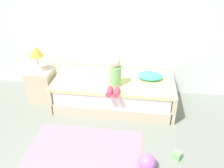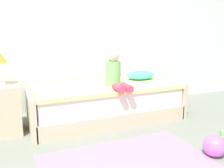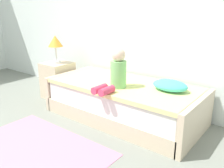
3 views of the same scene
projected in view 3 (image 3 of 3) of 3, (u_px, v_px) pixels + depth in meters
wall_rear at (121, 9)px, 3.69m from camera, size 7.20×0.10×2.90m
bed at (123, 101)px, 3.31m from camera, size 2.11×1.00×0.50m
nightstand at (58, 80)px, 4.08m from camera, size 0.44×0.44×0.60m
table_lamp at (55, 42)px, 3.89m from camera, size 0.24×0.24×0.45m
child_figure at (116, 72)px, 2.98m from camera, size 0.20×0.51×0.50m
pillow at (170, 85)px, 2.93m from camera, size 0.44×0.30×0.13m
area_rug at (32, 152)px, 2.56m from camera, size 1.60×1.10×0.01m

